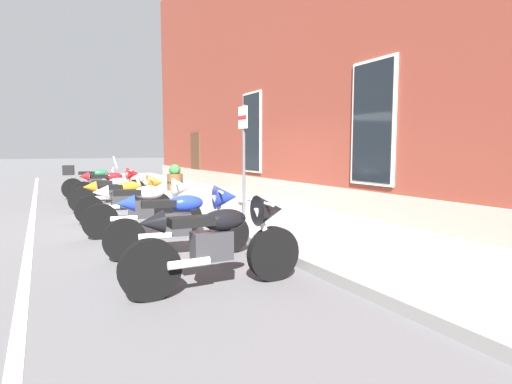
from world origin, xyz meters
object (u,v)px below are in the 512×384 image
(motorcycle_black_sport, at_px, (223,239))
(barrel_planter, at_px, (175,179))
(parking_sign, at_px, (244,146))
(motorcycle_orange_sport, at_px, (128,196))
(motorcycle_green_touring, at_px, (93,181))
(motorcycle_red_sport, at_px, (113,184))
(motorcycle_blue_sport, at_px, (185,218))
(motorcycle_white_sport, at_px, (149,205))
(motorcycle_grey_naked, at_px, (115,193))

(motorcycle_black_sport, distance_m, barrel_planter, 10.37)
(motorcycle_black_sport, bearing_deg, parking_sign, 150.92)
(barrel_planter, bearing_deg, motorcycle_orange_sport, -26.39)
(motorcycle_green_touring, bearing_deg, motorcycle_red_sport, 14.08)
(motorcycle_blue_sport, relative_size, motorcycle_black_sport, 1.00)
(motorcycle_white_sport, relative_size, barrel_planter, 2.30)
(motorcycle_grey_naked, relative_size, motorcycle_white_sport, 1.03)
(motorcycle_white_sport, bearing_deg, motorcycle_orange_sport, -178.67)
(motorcycle_green_touring, xyz_separation_m, barrel_planter, (-0.16, 2.73, -0.03))
(motorcycle_green_touring, xyz_separation_m, parking_sign, (6.49, 2.23, 1.08))
(barrel_planter, bearing_deg, motorcycle_green_touring, -86.62)
(parking_sign, relative_size, barrel_planter, 2.54)
(motorcycle_white_sport, distance_m, parking_sign, 2.26)
(motorcycle_orange_sport, height_order, motorcycle_white_sport, motorcycle_white_sport)
(motorcycle_orange_sport, height_order, motorcycle_black_sport, motorcycle_black_sport)
(motorcycle_red_sport, height_order, motorcycle_orange_sport, motorcycle_red_sport)
(motorcycle_grey_naked, relative_size, motorcycle_orange_sport, 1.06)
(motorcycle_green_touring, distance_m, motorcycle_black_sport, 9.93)
(motorcycle_white_sport, distance_m, barrel_planter, 7.25)
(motorcycle_black_sport, relative_size, parking_sign, 0.91)
(motorcycle_grey_naked, height_order, barrel_planter, barrel_planter)
(motorcycle_red_sport, relative_size, motorcycle_black_sport, 1.00)
(motorcycle_green_touring, height_order, motorcycle_grey_naked, motorcycle_green_touring)
(motorcycle_orange_sport, relative_size, motorcycle_black_sport, 0.96)
(motorcycle_red_sport, xyz_separation_m, motorcycle_black_sport, (8.40, -0.06, 0.00))
(motorcycle_blue_sport, xyz_separation_m, motorcycle_black_sport, (1.58, -0.06, -0.00))
(motorcycle_orange_sport, bearing_deg, motorcycle_red_sport, 177.12)
(motorcycle_red_sport, height_order, motorcycle_black_sport, motorcycle_black_sport)
(motorcycle_grey_naked, bearing_deg, motorcycle_green_touring, -176.86)
(motorcycle_red_sport, distance_m, motorcycle_blue_sport, 6.82)
(motorcycle_red_sport, distance_m, barrel_planter, 2.89)
(barrel_planter, bearing_deg, motorcycle_grey_naked, -36.23)
(motorcycle_red_sport, distance_m, motorcycle_grey_naked, 1.81)
(motorcycle_white_sport, bearing_deg, motorcycle_blue_sport, 4.65)
(parking_sign, xyz_separation_m, barrel_planter, (-6.65, 0.50, -1.11))
(motorcycle_blue_sport, bearing_deg, barrel_planter, 164.58)
(motorcycle_red_sport, bearing_deg, motorcycle_green_touring, -165.92)
(motorcycle_grey_naked, relative_size, motorcycle_blue_sport, 1.02)
(motorcycle_red_sport, bearing_deg, motorcycle_blue_sport, 0.06)
(motorcycle_grey_naked, xyz_separation_m, barrel_planter, (-3.48, 2.55, 0.06))
(motorcycle_green_touring, xyz_separation_m, motorcycle_blue_sport, (8.34, 0.39, 0.00))
(motorcycle_orange_sport, relative_size, motorcycle_white_sport, 0.97)
(motorcycle_white_sport, height_order, parking_sign, parking_sign)
(motorcycle_white_sport, xyz_separation_m, barrel_planter, (-6.81, 2.48, -0.04))
(motorcycle_red_sport, xyz_separation_m, motorcycle_grey_naked, (1.80, -0.20, -0.09))
(barrel_planter, bearing_deg, motorcycle_blue_sport, -15.42)
(motorcycle_orange_sport, height_order, barrel_planter, barrel_planter)
(motorcycle_green_touring, distance_m, motorcycle_grey_naked, 3.33)
(motorcycle_green_touring, relative_size, motorcycle_grey_naked, 0.96)
(motorcycle_black_sport, bearing_deg, motorcycle_grey_naked, -178.78)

